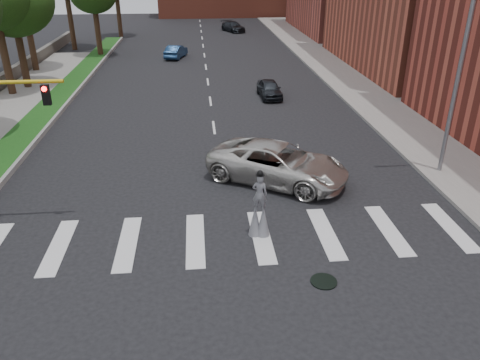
% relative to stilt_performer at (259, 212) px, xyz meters
% --- Properties ---
extents(ground_plane, '(160.00, 160.00, 0.00)m').
position_rel_stilt_performer_xyz_m(ground_plane, '(-1.21, -1.12, -1.05)').
color(ground_plane, black).
rests_on(ground_plane, ground).
extents(grass_median, '(2.00, 60.00, 0.25)m').
position_rel_stilt_performer_xyz_m(grass_median, '(-12.71, 18.88, -0.92)').
color(grass_median, '#154513').
rests_on(grass_median, ground).
extents(median_curb, '(0.20, 60.00, 0.28)m').
position_rel_stilt_performer_xyz_m(median_curb, '(-11.66, 18.88, -0.91)').
color(median_curb, gray).
rests_on(median_curb, ground).
extents(sidewalk_right, '(5.00, 90.00, 0.18)m').
position_rel_stilt_performer_xyz_m(sidewalk_right, '(11.29, 23.88, -0.96)').
color(sidewalk_right, gray).
rests_on(sidewalk_right, ground).
extents(manhole, '(0.90, 0.90, 0.04)m').
position_rel_stilt_performer_xyz_m(manhole, '(1.79, -3.12, -1.03)').
color(manhole, black).
rests_on(manhole, ground).
extents(streetlight, '(2.05, 0.20, 9.00)m').
position_rel_stilt_performer_xyz_m(streetlight, '(9.69, 4.88, 3.85)').
color(streetlight, slate).
rests_on(streetlight, ground).
extents(stilt_performer, '(0.83, 0.60, 2.78)m').
position_rel_stilt_performer_xyz_m(stilt_performer, '(0.00, 0.00, 0.00)').
color(stilt_performer, '#322014').
rests_on(stilt_performer, ground).
extents(suv_crossing, '(7.35, 6.23, 1.87)m').
position_rel_stilt_performer_xyz_m(suv_crossing, '(1.52, 4.73, -0.11)').
color(suv_crossing, beige).
rests_on(suv_crossing, ground).
extents(car_near, '(1.73, 3.94, 1.32)m').
position_rel_stilt_performer_xyz_m(car_near, '(3.37, 19.54, -0.39)').
color(car_near, black).
rests_on(car_near, ground).
extents(car_mid, '(2.49, 4.37, 1.36)m').
position_rel_stilt_performer_xyz_m(car_mid, '(-4.24, 35.63, -0.37)').
color(car_mid, navy).
rests_on(car_mid, ground).
extents(car_far, '(3.65, 5.14, 1.38)m').
position_rel_stilt_performer_xyz_m(car_far, '(3.36, 54.16, -0.36)').
color(car_far, black).
rests_on(car_far, ground).
extents(tree_8, '(6.29, 6.29, 9.45)m').
position_rel_stilt_performer_xyz_m(tree_8, '(-16.00, 23.94, 5.70)').
color(tree_8, '#322014').
rests_on(tree_8, ground).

